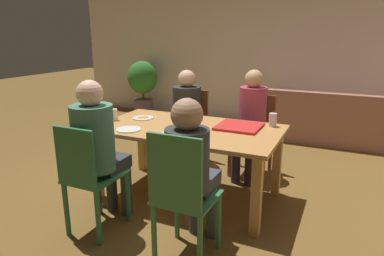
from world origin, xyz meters
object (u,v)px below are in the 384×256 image
Objects in this scene: chair_2 at (181,194)px; drinking_glass_0 at (114,115)px; chair_0 at (253,131)px; chair_3 at (190,123)px; person_3 at (185,109)px; plate_2 at (173,132)px; chair_1 at (88,176)px; pizza_box_0 at (239,126)px; dining_table at (188,137)px; drinking_glass_1 at (273,120)px; couch at (327,122)px; plate_0 at (143,118)px; plate_1 at (129,129)px; person_1 at (98,143)px; person_2 at (191,164)px; person_0 at (251,116)px; potted_plant at (143,83)px.

chair_2 is 8.20× the size of drinking_glass_0.
drinking_glass_0 is at bearing -141.29° from chair_0.
person_3 reaches higher than chair_3.
chair_1 is at bearing -119.70° from plate_2.
pizza_box_0 is (0.89, -0.76, 0.25)m from chair_3.
chair_1 is at bearing -127.80° from pizza_box_0.
drinking_glass_1 is at bearing 26.83° from dining_table.
drinking_glass_0 is at bearing 113.99° from chair_1.
plate_2 is at bearing -137.69° from pizza_box_0.
couch is (0.72, 3.61, -0.27)m from chair_2.
drinking_glass_1 is (0.77, 0.63, 0.06)m from plate_2.
person_3 reaches higher than chair_0.
plate_2 is (0.40, -1.21, 0.25)m from chair_3.
plate_1 is at bearing -74.69° from plate_0.
chair_3 reaches higher than drinking_glass_1.
chair_0 reaches higher than drinking_glass_1.
person_1 reaches higher than person_2.
chair_1 is at bearing -114.12° from dining_table.
chair_0 is at bearing 93.27° from pizza_box_0.
plate_0 is (-1.00, -0.66, 0.02)m from person_0.
person_0 is 2.04m from couch.
chair_0 is 3.42m from potted_plant.
plate_1 is (-0.88, -1.25, 0.23)m from chair_0.
person_1 is at bearing -134.51° from drinking_glass_1.
chair_1 is 0.95× the size of chair_2.
plate_2 reaches higher than dining_table.
chair_3 is (-0.00, 1.91, -0.02)m from chair_1.
drinking_glass_0 is at bearing 167.16° from plate_2.
person_1 is 1.07× the size of person_3.
plate_1 is (-0.04, -1.28, 0.24)m from chair_3.
chair_0 is 1.55m from plate_1.
drinking_glass_1 is (1.17, -0.58, 0.30)m from chair_3.
chair_1 is (-0.85, -1.73, -0.21)m from person_0.
person_0 is at bearing -111.28° from couch.
person_0 reaches higher than chair_1.
couch is at bearing 74.37° from pizza_box_0.
potted_plant is (-1.95, 2.07, -0.05)m from person_3.
drinking_glass_0 is at bearing 144.27° from plate_1.
person_0 is at bearing -90.00° from chair_0.
drinking_glass_0 is (-0.39, -0.89, 0.08)m from person_3.
chair_1 is 7.76× the size of drinking_glass_0.
pizza_box_0 is at bearing 48.56° from person_1.
plate_2 is 0.81m from drinking_glass_0.
potted_plant is at bearing 141.19° from drinking_glass_1.
person_1 is (-0.85, -1.59, 0.03)m from person_0.
chair_1 is at bearing -81.61° from plate_0.
chair_1 is 0.88m from person_2.
potted_plant is (-2.80, 3.87, 0.11)m from chair_2.
chair_1 is 0.67m from plate_1.
drinking_glass_0 is at bearing -125.97° from couch.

